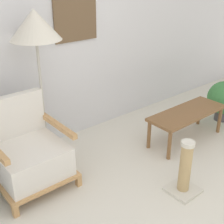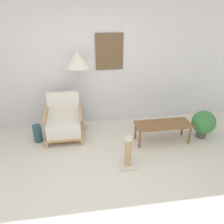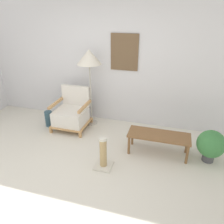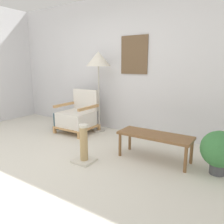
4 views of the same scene
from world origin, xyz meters
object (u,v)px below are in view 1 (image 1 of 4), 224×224
Objects in this scene: potted_plant at (224,99)px; scratching_post at (185,172)px; floor_lamp at (35,29)px; armchair at (29,155)px; coffee_table at (187,115)px.

scratching_post is at bearing -158.79° from potted_plant.
floor_lamp is at bearing 163.48° from potted_plant.
armchair is 0.81× the size of coffee_table.
potted_plant is (0.84, 0.03, -0.02)m from coffee_table.
floor_lamp is 1.54× the size of coffee_table.
coffee_table is 1.02m from scratching_post.
coffee_table is 0.84m from potted_plant.
coffee_table is 1.87× the size of potted_plant.
coffee_table is (1.86, -0.44, 0.02)m from armchair.
potted_plant is at bearing 21.21° from scratching_post.
potted_plant is at bearing -16.52° from floor_lamp.
scratching_post is (-1.65, -0.64, -0.10)m from potted_plant.
armchair reaches higher than coffee_table.
potted_plant is (2.70, -0.42, -0.00)m from armchair.
armchair is 1.91m from coffee_table.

